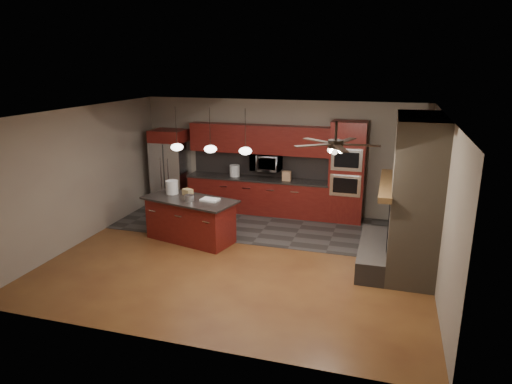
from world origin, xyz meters
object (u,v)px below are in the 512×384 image
(refrigerator, at_px, (170,168))
(counter_box, at_px, (287,176))
(oven_tower, at_px, (347,172))
(cardboard_box, at_px, (188,192))
(paint_can, at_px, (189,198))
(kitchen_island, at_px, (190,219))
(counter_bucket, at_px, (235,171))
(microwave, at_px, (266,162))
(paint_tray, at_px, (210,200))
(white_bucket, at_px, (172,187))

(refrigerator, bearing_deg, counter_box, 0.58)
(oven_tower, bearing_deg, cardboard_box, -148.69)
(paint_can, bearing_deg, counter_box, 56.33)
(paint_can, xyz_separation_m, cardboard_box, (-0.22, 0.40, 0.00))
(oven_tower, xyz_separation_m, kitchen_island, (-3.02, -2.19, -0.73))
(paint_can, bearing_deg, cardboard_box, 118.84)
(counter_box, bearing_deg, kitchen_island, -130.49)
(counter_bucket, bearing_deg, microwave, 3.55)
(paint_tray, bearing_deg, white_bucket, 172.20)
(white_bucket, height_order, counter_box, white_bucket)
(microwave, xyz_separation_m, paint_can, (-0.98, -2.39, -0.32))
(paint_can, relative_size, cardboard_box, 0.93)
(white_bucket, height_order, counter_bucket, white_bucket)
(white_bucket, distance_m, counter_box, 2.84)
(counter_box, bearing_deg, counter_bucket, 173.87)
(paint_tray, bearing_deg, kitchen_island, -172.76)
(microwave, relative_size, paint_tray, 2.01)
(oven_tower, height_order, counter_bucket, oven_tower)
(counter_bucket, bearing_deg, kitchen_island, -96.21)
(refrigerator, bearing_deg, oven_tower, 0.94)
(refrigerator, bearing_deg, white_bucket, -62.27)
(oven_tower, distance_m, counter_box, 1.44)
(white_bucket, height_order, paint_tray, white_bucket)
(paint_tray, bearing_deg, paint_can, -152.94)
(white_bucket, xyz_separation_m, counter_box, (2.11, 1.90, -0.05))
(oven_tower, xyz_separation_m, white_bucket, (-3.54, -1.94, -0.13))
(kitchen_island, height_order, paint_tray, paint_tray)
(paint_can, bearing_deg, white_bucket, 145.93)
(paint_tray, bearing_deg, cardboard_box, 164.13)
(counter_box, bearing_deg, white_bucket, -142.09)
(oven_tower, bearing_deg, counter_box, -178.29)
(microwave, relative_size, counter_box, 3.20)
(white_bucket, distance_m, paint_can, 0.71)
(counter_box, bearing_deg, refrigerator, 176.57)
(microwave, distance_m, paint_can, 2.60)
(microwave, bearing_deg, refrigerator, -177.05)
(cardboard_box, bearing_deg, refrigerator, 149.76)
(refrigerator, relative_size, cardboard_box, 9.83)
(counter_bucket, bearing_deg, refrigerator, -177.33)
(cardboard_box, relative_size, counter_box, 0.90)
(refrigerator, xyz_separation_m, counter_bucket, (1.74, 0.08, 0.04))
(refrigerator, xyz_separation_m, cardboard_box, (1.34, -1.86, -0.02))
(microwave, xyz_separation_m, kitchen_island, (-1.04, -2.25, -0.83))
(kitchen_island, bearing_deg, microwave, 78.82)
(microwave, xyz_separation_m, refrigerator, (-2.55, -0.13, -0.29))
(microwave, height_order, cardboard_box, microwave)
(oven_tower, xyz_separation_m, counter_bucket, (-2.78, 0.01, -0.15))
(kitchen_island, xyz_separation_m, counter_bucket, (0.24, 2.20, 0.58))
(refrigerator, height_order, white_bucket, refrigerator)
(white_bucket, bearing_deg, paint_tray, -14.03)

